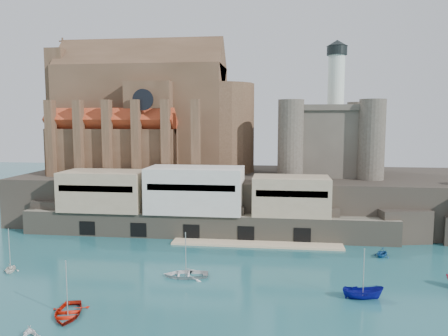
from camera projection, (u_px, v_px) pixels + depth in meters
name	position (u px, v px, depth m)	size (l,w,h in m)	color
ground	(235.00, 282.00, 59.49)	(300.00, 300.00, 0.00)	#1B5159
promontory	(252.00, 196.00, 97.78)	(100.00, 36.00, 10.00)	black
quay	(194.00, 204.00, 82.83)	(70.00, 12.00, 13.05)	#6F6958
church	(150.00, 119.00, 101.29)	(47.00, 25.93, 30.51)	#4D3524
castle_keep	(327.00, 136.00, 95.93)	(21.20, 21.20, 29.30)	#484239
boat_0	(68.00, 315.00, 49.28)	(4.39, 1.27, 6.15)	#BE1606
boat_2	(363.00, 299.00, 53.87)	(1.88, 1.93, 5.01)	navy
boat_4	(11.00, 272.00, 63.43)	(2.64, 1.61, 3.06)	white
boat_6	(186.00, 276.00, 61.45)	(4.48, 1.30, 6.28)	silver
boat_7	(382.00, 256.00, 70.48)	(2.90, 1.77, 3.36)	#174D8E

